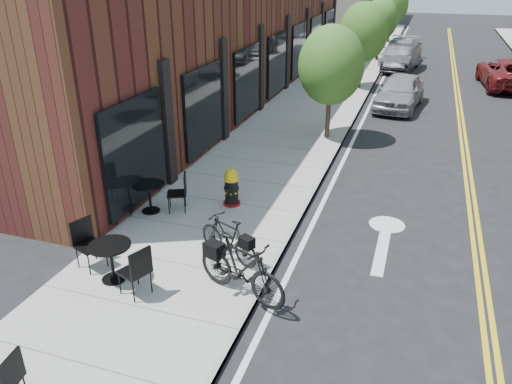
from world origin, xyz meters
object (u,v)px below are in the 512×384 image
(bistro_set_c, at_px, (149,194))
(parked_car_b, at_px, (402,58))
(parked_car_a, at_px, (400,92))
(bicycle_left, at_px, (228,238))
(bistro_set_b, at_px, (111,257))
(parked_car_c, at_px, (400,51))
(fire_hydrant, at_px, (231,187))
(parked_car_far, at_px, (508,73))
(bicycle_right, at_px, (241,268))

(bistro_set_c, distance_m, parked_car_b, 21.24)
(parked_car_a, bearing_deg, bicycle_left, -93.27)
(bistro_set_b, bearing_deg, parked_car_c, 103.06)
(fire_hydrant, xyz_separation_m, bistro_set_c, (-1.76, -1.00, 0.01))
(fire_hydrant, bearing_deg, bicycle_left, -83.88)
(bistro_set_b, bearing_deg, fire_hydrant, 96.63)
(bistro_set_c, bearing_deg, fire_hydrant, 5.85)
(parked_car_far, bearing_deg, parked_car_c, -46.94)
(parked_car_b, bearing_deg, bistro_set_c, -95.33)
(bistro_set_b, height_order, parked_car_far, parked_car_far)
(bicycle_right, xyz_separation_m, bistro_set_c, (-3.30, 2.51, -0.11))
(bicycle_left, xyz_separation_m, parked_car_c, (1.79, 24.27, 0.13))
(bistro_set_c, xyz_separation_m, parked_car_a, (5.08, 12.27, 0.11))
(bicycle_left, distance_m, parked_car_far, 20.66)
(bicycle_left, xyz_separation_m, bicycle_right, (0.69, -1.11, 0.12))
(bicycle_left, relative_size, parked_car_a, 0.38)
(bicycle_left, bearing_deg, parked_car_a, -166.04)
(bicycle_right, height_order, parked_car_a, parked_car_a)
(bicycle_left, bearing_deg, bicycle_right, 55.87)
(fire_hydrant, xyz_separation_m, parked_car_far, (8.14, 16.93, 0.13))
(parked_car_far, bearing_deg, parked_car_b, -32.97)
(bistro_set_b, distance_m, parked_car_a, 15.69)
(parked_car_b, bearing_deg, bicycle_right, -86.02)
(parked_car_a, distance_m, parked_car_b, 8.47)
(bistro_set_b, bearing_deg, parked_car_far, 87.35)
(parked_car_far, bearing_deg, bicycle_right, 67.09)
(parked_car_a, bearing_deg, parked_car_c, 100.61)
(fire_hydrant, distance_m, parked_car_b, 19.94)
(bicycle_right, height_order, bistro_set_b, bicycle_right)
(fire_hydrant, bearing_deg, parked_car_b, 68.22)
(bistro_set_c, xyz_separation_m, parked_car_b, (4.63, 20.73, 0.11))
(fire_hydrant, bearing_deg, parked_car_far, 50.81)
(bicycle_right, bearing_deg, fire_hydrant, 43.82)
(fire_hydrant, height_order, bistro_set_c, fire_hydrant)
(parked_car_a, bearing_deg, fire_hydrant, -99.46)
(parked_car_c, bearing_deg, bistro_set_c, -97.28)
(bistro_set_c, relative_size, parked_car_b, 0.42)
(bicycle_right, relative_size, parked_car_far, 0.39)
(bicycle_left, distance_m, parked_car_c, 24.34)
(bicycle_right, bearing_deg, parked_car_c, 17.63)
(parked_car_c, bearing_deg, bicycle_right, -88.87)
(bicycle_left, height_order, parked_car_b, parked_car_b)
(bicycle_left, bearing_deg, bistro_set_c, -93.95)
(bistro_set_c, xyz_separation_m, parked_car_c, (4.40, 22.87, 0.12))
(bicycle_left, height_order, parked_car_c, parked_car_c)
(parked_car_a, bearing_deg, parked_car_far, 56.51)
(fire_hydrant, height_order, bicycle_right, bicycle_right)
(bistro_set_c, distance_m, parked_car_a, 13.28)
(bicycle_right, xyz_separation_m, parked_car_far, (6.60, 20.44, -0.00))
(bicycle_right, height_order, parked_car_far, parked_car_far)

